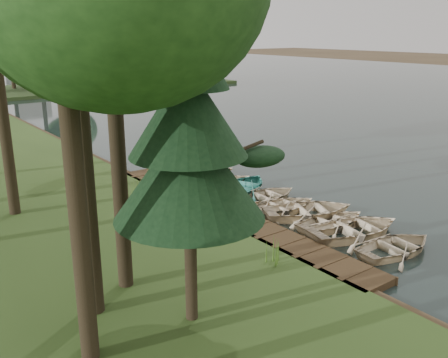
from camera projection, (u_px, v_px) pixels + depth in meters
ground at (252, 210)px, 22.20m from camera, size 300.00×300.00×0.00m
water at (345, 103)px, 54.75m from camera, size 130.00×200.00×0.05m
boardwalk at (224, 214)px, 21.24m from camera, size 1.60×16.00×0.30m
peninsula at (53, 89)px, 65.07m from camera, size 50.00×14.00×0.45m
far_trees at (22, 41)px, 61.37m from camera, size 45.60×5.60×8.80m
building_a at (22, 25)px, 144.19m from camera, size 10.00×8.00×18.00m
rowboat_0 at (397, 244)px, 17.71m from camera, size 3.51×2.68×0.68m
rowboat_1 at (356, 226)px, 19.14m from camera, size 4.47×3.62×0.82m
rowboat_2 at (333, 220)px, 20.01m from camera, size 3.41×2.54×0.68m
rowboat_3 at (309, 208)px, 21.10m from camera, size 4.66×4.09×0.80m
rowboat_4 at (283, 204)px, 21.73m from camera, size 3.58×2.75×0.69m
rowboat_5 at (266, 194)px, 23.09m from camera, size 3.37×2.44×0.69m
rowboat_6 at (242, 185)px, 24.27m from camera, size 4.61×4.04×0.80m
rowboat_7 at (225, 180)px, 25.32m from camera, size 3.25×2.45×0.64m
rowboat_8 at (207, 174)px, 26.29m from camera, size 3.72×2.71×0.75m
rowboat_9 at (194, 169)px, 27.11m from camera, size 4.46×3.78×0.79m
rowboat_10 at (184, 163)px, 28.65m from camera, size 3.49×2.79×0.64m
stored_rowboat at (74, 170)px, 25.96m from camera, size 4.01×3.14×0.76m
pine_tree at (188, 138)px, 11.95m from camera, size 3.80×3.80×7.97m
reeds_0 at (275, 250)px, 16.39m from camera, size 0.60×0.60×0.87m
reeds_1 at (172, 190)px, 22.44m from camera, size 0.60×0.60×0.96m
reeds_2 at (139, 189)px, 22.39m from camera, size 0.60×0.60×1.04m
reeds_3 at (152, 179)px, 23.85m from camera, size 0.60×0.60×1.14m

